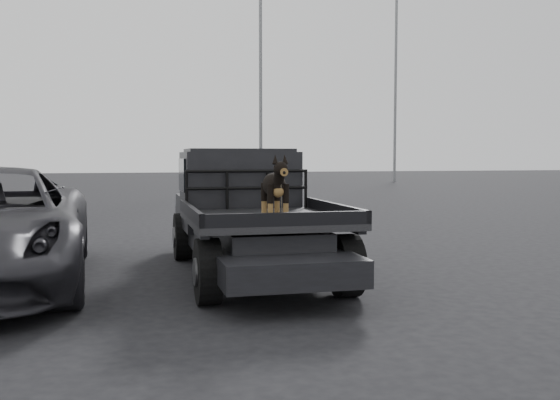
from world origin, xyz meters
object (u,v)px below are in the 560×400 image
object	(u,v)px
flatbed_ute	(250,242)
dog	(274,190)
distant_car_b	(244,174)
floodlight_mid	(261,62)
floodlight_far	(396,53)

from	to	relation	value
flatbed_ute	dog	xyz separation A→B (m)	(-0.03, -1.63, 0.83)
dog	distant_car_b	size ratio (longest dim) A/B	0.16
dog	floodlight_mid	world-z (taller)	floodlight_mid
distant_car_b	floodlight_mid	world-z (taller)	floodlight_mid
dog	floodlight_far	size ratio (longest dim) A/B	0.05
distant_car_b	floodlight_far	size ratio (longest dim) A/B	0.30
dog	distant_car_b	world-z (taller)	dog
distant_car_b	flatbed_ute	bearing A→B (deg)	-102.74
dog	distant_car_b	bearing A→B (deg)	80.03
flatbed_ute	dog	distance (m)	1.83
distant_car_b	floodlight_mid	xyz separation A→B (m)	(0.54, -2.01, 6.12)
flatbed_ute	distant_car_b	distance (m)	27.39
dog	flatbed_ute	bearing A→B (deg)	88.80
distant_car_b	floodlight_far	bearing A→B (deg)	13.38
distant_car_b	floodlight_far	xyz separation A→B (m)	(10.77, 3.01, 7.79)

